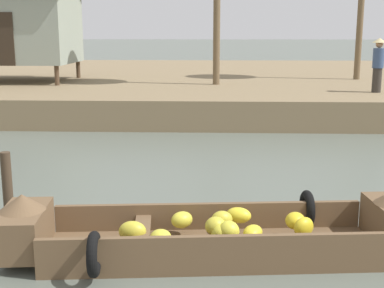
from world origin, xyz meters
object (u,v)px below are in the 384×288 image
at_px(banana_boat, 213,233).
at_px(vendor_person, 378,62).
at_px(mooring_post, 8,191).

distance_m(banana_boat, vendor_person, 11.72).
height_order(vendor_person, mooring_post, vendor_person).
bearing_deg(vendor_person, mooring_post, -129.10).
relative_size(vendor_person, mooring_post, 1.48).
distance_m(vendor_person, mooring_post, 12.59).
bearing_deg(vendor_person, banana_boat, -115.66).
xyz_separation_m(vendor_person, mooring_post, (-7.90, -9.73, -1.23)).
bearing_deg(banana_boat, mooring_post, 165.37).
xyz_separation_m(banana_boat, mooring_post, (-2.87, 0.75, 0.28)).
height_order(banana_boat, vendor_person, vendor_person).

